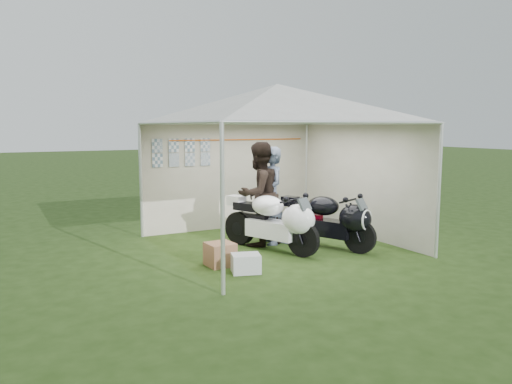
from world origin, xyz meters
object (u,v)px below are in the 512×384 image
at_px(equipment_box, 304,219).
at_px(crate_0, 246,263).
at_px(motorcycle_black, 331,219).
at_px(person_blue_jacket, 271,196).
at_px(crate_1, 220,254).
at_px(paddock_stand, 289,235).
at_px(motorcycle_white, 275,220).
at_px(canopy_tent, 276,108).
at_px(person_dark_jacket, 259,194).

bearing_deg(equipment_box, crate_0, -138.55).
xyz_separation_m(motorcycle_black, person_blue_jacket, (-0.76, 0.87, 0.38)).
distance_m(equipment_box, crate_1, 3.30).
bearing_deg(motorcycle_black, crate_1, 158.11).
bearing_deg(paddock_stand, motorcycle_white, -140.45).
relative_size(motorcycle_black, paddock_stand, 5.08).
bearing_deg(crate_1, canopy_tent, 26.44).
xyz_separation_m(motorcycle_black, crate_0, (-2.06, -0.62, -0.41)).
xyz_separation_m(person_dark_jacket, crate_1, (-1.23, -0.95, -0.79)).
bearing_deg(person_blue_jacket, motorcycle_black, 50.02).
bearing_deg(equipment_box, motorcycle_black, -107.84).
bearing_deg(person_blue_jacket, crate_1, -48.44).
height_order(paddock_stand, equipment_box, equipment_box).
distance_m(canopy_tent, equipment_box, 2.88).
bearing_deg(paddock_stand, person_blue_jacket, 174.50).
bearing_deg(motorcycle_white, equipment_box, 19.56).
distance_m(person_dark_jacket, crate_1, 1.74).
bearing_deg(equipment_box, person_dark_jacket, -152.68).
relative_size(person_blue_jacket, equipment_box, 3.96).
bearing_deg(person_dark_jacket, equipment_box, -168.74).
height_order(person_blue_jacket, crate_1, person_blue_jacket).
height_order(motorcycle_black, person_dark_jacket, person_dark_jacket).
bearing_deg(motorcycle_white, crate_0, -160.23).
height_order(person_dark_jacket, person_blue_jacket, person_dark_jacket).
height_order(motorcycle_white, crate_0, motorcycle_white).
relative_size(motorcycle_white, paddock_stand, 5.36).
height_order(paddock_stand, person_dark_jacket, person_dark_jacket).
bearing_deg(motorcycle_white, canopy_tent, 35.61).
height_order(motorcycle_white, crate_1, motorcycle_white).
bearing_deg(canopy_tent, crate_0, -135.02).
distance_m(canopy_tent, crate_0, 3.02).
relative_size(motorcycle_black, equipment_box, 4.02).
relative_size(person_dark_jacket, crate_0, 4.53).
bearing_deg(motorcycle_black, person_blue_jacket, 107.05).
xyz_separation_m(motorcycle_white, crate_0, (-1.06, -0.94, -0.43)).
height_order(motorcycle_black, crate_1, motorcycle_black).
bearing_deg(person_dark_jacket, paddock_stand, 161.64).
bearing_deg(crate_0, motorcycle_black, 16.85).
relative_size(motorcycle_black, crate_0, 4.37).
height_order(canopy_tent, paddock_stand, canopy_tent).
xyz_separation_m(motorcycle_white, crate_1, (-1.25, -0.40, -0.39)).
distance_m(motorcycle_white, crate_0, 1.48).
xyz_separation_m(paddock_stand, crate_0, (-1.69, -1.46, 0.00)).
xyz_separation_m(motorcycle_white, person_blue_jacket, (0.24, 0.56, 0.36)).
relative_size(paddock_stand, person_dark_jacket, 0.19).
bearing_deg(person_blue_jacket, paddock_stand, 93.43).
xyz_separation_m(paddock_stand, person_dark_jacket, (-0.66, 0.03, 0.84)).
relative_size(equipment_box, crate_0, 1.09).
xyz_separation_m(motorcycle_black, crate_1, (-2.26, -0.08, -0.37)).
bearing_deg(canopy_tent, person_blue_jacket, 81.91).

